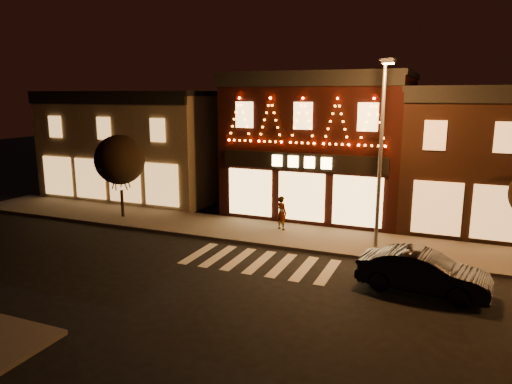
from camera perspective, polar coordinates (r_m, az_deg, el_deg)
The scene contains 9 objects.
ground at distance 17.16m, azimuth -4.69°, elevation -12.72°, with size 120.00×120.00×0.00m, color black.
sidewalk_far at distance 23.54m, azimuth 8.70°, elevation -5.75°, with size 44.00×4.00×0.15m, color #47423D.
building_left at distance 34.59m, azimuth -13.46°, elevation 5.72°, with size 12.20×8.28×7.30m.
building_pulp at distance 28.90m, azimuth 7.97°, elevation 5.81°, with size 10.20×8.34×8.30m.
building_right_a at distance 28.13m, azimuth 27.05°, elevation 3.65°, with size 9.20×8.28×7.50m.
streetlamp_mid at distance 21.57m, azimuth 14.96°, elevation 6.00°, with size 0.71×1.93×8.41m.
tree_left at distance 27.86m, azimuth -16.17°, elevation 3.76°, with size 2.82×2.82×4.72m.
dark_sedan at distance 18.38m, azimuth 19.56°, elevation -9.13°, with size 1.61×4.62×1.52m, color black.
pedestrian at distance 24.59m, azimuth 3.11°, elevation -2.53°, with size 0.65×0.43×1.78m, color gray.
Camera 1 is at (7.23, -13.85, 7.09)m, focal length 33.06 mm.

